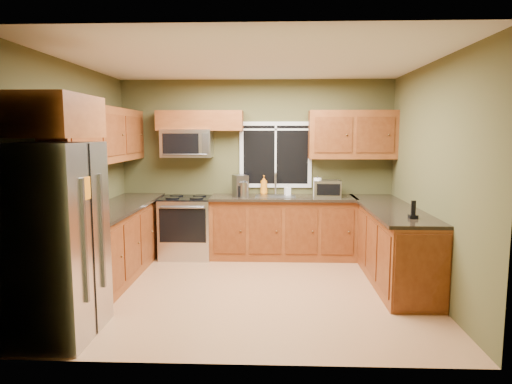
# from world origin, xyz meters

# --- Properties ---
(floor) EXTENTS (4.20, 4.20, 0.00)m
(floor) POSITION_xyz_m (0.00, 0.00, 0.00)
(floor) COLOR #A9734A
(floor) RESTS_ON ground
(ceiling) EXTENTS (4.20, 4.20, 0.00)m
(ceiling) POSITION_xyz_m (0.00, 0.00, 2.70)
(ceiling) COLOR white
(ceiling) RESTS_ON back_wall
(back_wall) EXTENTS (4.20, 0.00, 4.20)m
(back_wall) POSITION_xyz_m (0.00, 1.80, 1.35)
(back_wall) COLOR #4B4928
(back_wall) RESTS_ON ground
(front_wall) EXTENTS (4.20, 0.00, 4.20)m
(front_wall) POSITION_xyz_m (0.00, -1.80, 1.35)
(front_wall) COLOR #4B4928
(front_wall) RESTS_ON ground
(left_wall) EXTENTS (0.00, 3.60, 3.60)m
(left_wall) POSITION_xyz_m (-2.10, 0.00, 1.35)
(left_wall) COLOR #4B4928
(left_wall) RESTS_ON ground
(right_wall) EXTENTS (0.00, 3.60, 3.60)m
(right_wall) POSITION_xyz_m (2.10, 0.00, 1.35)
(right_wall) COLOR #4B4928
(right_wall) RESTS_ON ground
(window) EXTENTS (1.12, 0.03, 1.02)m
(window) POSITION_xyz_m (0.30, 1.78, 1.55)
(window) COLOR white
(window) RESTS_ON back_wall
(base_cabinets_left) EXTENTS (0.60, 2.65, 0.90)m
(base_cabinets_left) POSITION_xyz_m (-1.80, 0.48, 0.45)
(base_cabinets_left) COLOR brown
(base_cabinets_left) RESTS_ON ground
(countertop_left) EXTENTS (0.65, 2.65, 0.04)m
(countertop_left) POSITION_xyz_m (-1.78, 0.48, 0.92)
(countertop_left) COLOR black
(countertop_left) RESTS_ON base_cabinets_left
(base_cabinets_back) EXTENTS (2.17, 0.60, 0.90)m
(base_cabinets_back) POSITION_xyz_m (0.42, 1.50, 0.45)
(base_cabinets_back) COLOR brown
(base_cabinets_back) RESTS_ON ground
(countertop_back) EXTENTS (2.17, 0.65, 0.04)m
(countertop_back) POSITION_xyz_m (0.42, 1.48, 0.92)
(countertop_back) COLOR black
(countertop_back) RESTS_ON base_cabinets_back
(base_cabinets_peninsula) EXTENTS (0.60, 2.52, 0.90)m
(base_cabinets_peninsula) POSITION_xyz_m (1.80, 0.54, 0.45)
(base_cabinets_peninsula) COLOR brown
(base_cabinets_peninsula) RESTS_ON ground
(countertop_peninsula) EXTENTS (0.65, 2.50, 0.04)m
(countertop_peninsula) POSITION_xyz_m (1.78, 0.55, 0.92)
(countertop_peninsula) COLOR black
(countertop_peninsula) RESTS_ON base_cabinets_peninsula
(upper_cabinets_left) EXTENTS (0.33, 2.65, 0.72)m
(upper_cabinets_left) POSITION_xyz_m (-1.94, 0.48, 1.86)
(upper_cabinets_left) COLOR brown
(upper_cabinets_left) RESTS_ON left_wall
(upper_cabinets_back_left) EXTENTS (1.30, 0.33, 0.30)m
(upper_cabinets_back_left) POSITION_xyz_m (-0.85, 1.64, 2.07)
(upper_cabinets_back_left) COLOR brown
(upper_cabinets_back_left) RESTS_ON back_wall
(upper_cabinets_back_right) EXTENTS (1.30, 0.33, 0.72)m
(upper_cabinets_back_right) POSITION_xyz_m (1.45, 1.64, 1.86)
(upper_cabinets_back_right) COLOR brown
(upper_cabinets_back_right) RESTS_ON back_wall
(upper_cabinet_over_fridge) EXTENTS (0.72, 0.90, 0.38)m
(upper_cabinet_over_fridge) POSITION_xyz_m (-1.74, -1.30, 2.03)
(upper_cabinet_over_fridge) COLOR brown
(upper_cabinet_over_fridge) RESTS_ON left_wall
(refrigerator) EXTENTS (0.74, 0.90, 1.80)m
(refrigerator) POSITION_xyz_m (-1.74, -1.30, 0.90)
(refrigerator) COLOR #B7B7BC
(refrigerator) RESTS_ON ground
(range) EXTENTS (0.76, 0.69, 0.94)m
(range) POSITION_xyz_m (-1.05, 1.47, 0.47)
(range) COLOR #B7B7BC
(range) RESTS_ON ground
(microwave) EXTENTS (0.76, 0.41, 0.42)m
(microwave) POSITION_xyz_m (-1.05, 1.61, 1.73)
(microwave) COLOR #B7B7BC
(microwave) RESTS_ON back_wall
(sink) EXTENTS (0.60, 0.42, 0.36)m
(sink) POSITION_xyz_m (0.30, 1.49, 0.95)
(sink) COLOR slate
(sink) RESTS_ON countertop_back
(toaster_oven) EXTENTS (0.41, 0.33, 0.25)m
(toaster_oven) POSITION_xyz_m (1.07, 1.47, 1.06)
(toaster_oven) COLOR #B7B7BC
(toaster_oven) RESTS_ON countertop_back
(coffee_maker) EXTENTS (0.27, 0.31, 0.32)m
(coffee_maker) POSITION_xyz_m (-0.23, 1.47, 1.09)
(coffee_maker) COLOR slate
(coffee_maker) RESTS_ON countertop_back
(kettle) EXTENTS (0.19, 0.19, 0.28)m
(kettle) POSITION_xyz_m (-0.18, 1.41, 1.07)
(kettle) COLOR #B7B7BC
(kettle) RESTS_ON countertop_back
(paper_towel_roll) EXTENTS (0.13, 0.13, 0.31)m
(paper_towel_roll) POSITION_xyz_m (0.93, 1.49, 1.08)
(paper_towel_roll) COLOR white
(paper_towel_roll) RESTS_ON countertop_back
(soap_bottle_a) EXTENTS (0.14, 0.14, 0.30)m
(soap_bottle_a) POSITION_xyz_m (0.12, 1.70, 1.09)
(soap_bottle_a) COLOR orange
(soap_bottle_a) RESTS_ON countertop_back
(soap_bottle_b) EXTENTS (0.10, 0.10, 0.18)m
(soap_bottle_b) POSITION_xyz_m (0.48, 1.59, 1.03)
(soap_bottle_b) COLOR white
(soap_bottle_b) RESTS_ON countertop_back
(cordless_phone) EXTENTS (0.09, 0.09, 0.20)m
(cordless_phone) POSITION_xyz_m (1.82, -0.25, 1.00)
(cordless_phone) COLOR black
(cordless_phone) RESTS_ON countertop_peninsula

